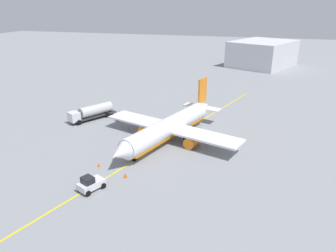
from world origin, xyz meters
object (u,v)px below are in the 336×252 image
pushback_tug (90,184)px  fuel_tanker (92,112)px  airplane (170,127)px  safety_cone_nose (126,175)px  refueling_worker (118,118)px  safety_cone_wingtip (99,165)px

pushback_tug → fuel_tanker: bearing=-151.4°
airplane → safety_cone_nose: size_ratio=42.61×
pushback_tug → refueling_worker: bearing=-162.8°
fuel_tanker → safety_cone_wingtip: fuel_tanker is taller
fuel_tanker → safety_cone_nose: size_ratio=15.09×
airplane → safety_cone_nose: (15.27, -2.42, -2.23)m
airplane → safety_cone_nose: airplane is taller
fuel_tanker → refueling_worker: 6.06m
refueling_worker → safety_cone_wingtip: bearing=16.6°
fuel_tanker → safety_cone_nose: fuel_tanker is taller
airplane → safety_cone_wingtip: 15.71m
refueling_worker → safety_cone_wingtip: 20.88m
airplane → refueling_worker: 15.47m
airplane → safety_cone_wingtip: size_ratio=50.88×
refueling_worker → safety_cone_wingtip: (20.00, 5.98, -0.52)m
fuel_tanker → safety_cone_wingtip: bearing=31.5°
refueling_worker → safety_cone_nose: (21.87, 11.46, -0.46)m
fuel_tanker → refueling_worker: bearing=94.3°
refueling_worker → safety_cone_wingtip: size_ratio=2.85×
pushback_tug → safety_cone_wingtip: (-6.38, -2.16, -0.71)m
safety_cone_nose → safety_cone_wingtip: 5.79m
fuel_tanker → safety_cone_nose: bearing=39.1°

